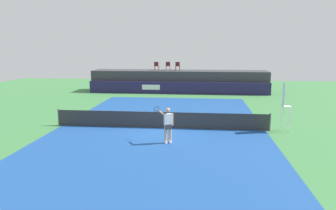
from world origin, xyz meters
The scene contains 13 objects.
ground_plane centered at (0.00, 3.00, 0.00)m, with size 48.00×48.00×0.00m, color #3D7A42.
court_inner centered at (0.00, 0.00, 0.00)m, with size 12.00×22.00×0.00m, color #1C478C.
sponsor_wall centered at (-0.01, 13.50, 0.60)m, with size 18.00×0.22×1.20m.
spectator_platform centered at (0.00, 15.30, 1.10)m, with size 18.00×2.80×2.20m, color #38383D.
spectator_chair_far_left centered at (-2.36, 15.15, 2.69)m, with size 0.48×0.48×0.89m.
spectator_chair_left centered at (-1.19, 15.42, 2.69)m, with size 0.46×0.46×0.89m.
spectator_chair_center centered at (-0.16, 15.19, 2.69)m, with size 0.45×0.45×0.89m.
umpire_chair centered at (6.95, 0.00, 1.59)m, with size 0.45×0.45×2.76m.
tennis_net centered at (0.00, 0.00, 0.47)m, with size 12.40×0.02×0.95m, color #2D2D2D.
net_post_near centered at (-6.20, 0.00, 0.50)m, with size 0.10×0.10×1.00m, color #4C4C51.
net_post_far centered at (6.20, 0.00, 0.50)m, with size 0.10×0.10×1.00m, color #4C4C51.
tennis_player centered at (0.71, -2.89, 0.96)m, with size 1.06×1.04×1.77m.
tennis_ball centered at (1.14, 2.85, 0.04)m, with size 0.07×0.07×0.07m, color #D8EA33.
Camera 1 is at (2.34, -18.20, 4.75)m, focal length 34.53 mm.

